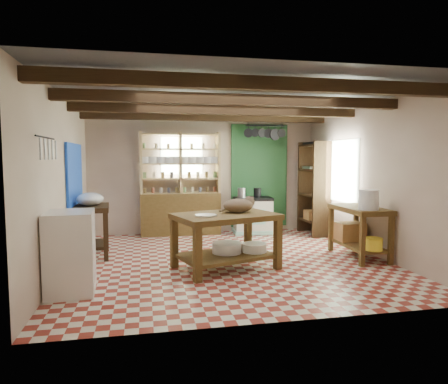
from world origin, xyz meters
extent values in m
cube|color=maroon|center=(0.00, 0.00, -0.01)|extent=(5.00, 5.00, 0.02)
cube|color=#4E4F54|center=(0.00, 0.00, 2.60)|extent=(5.00, 5.00, 0.02)
cube|color=beige|center=(0.00, 2.50, 1.30)|extent=(5.00, 0.04, 2.60)
cube|color=beige|center=(0.00, -2.50, 1.30)|extent=(5.00, 0.04, 2.60)
cube|color=beige|center=(-2.50, 0.00, 1.30)|extent=(0.04, 5.00, 2.60)
cube|color=beige|center=(2.50, 0.00, 1.30)|extent=(0.04, 5.00, 2.60)
cube|color=#352312|center=(0.00, 0.00, 2.48)|extent=(5.00, 3.80, 0.15)
cube|color=blue|center=(-2.47, 0.90, 1.10)|extent=(0.04, 1.40, 1.60)
cube|color=#21542A|center=(1.25, 2.47, 1.25)|extent=(1.30, 0.04, 2.30)
cube|color=silver|center=(-0.50, 2.48, 1.70)|extent=(0.90, 0.02, 0.80)
cube|color=silver|center=(2.48, 1.00, 1.40)|extent=(0.02, 1.30, 1.20)
cube|color=black|center=(-2.44, -1.20, 1.78)|extent=(0.06, 0.90, 0.28)
cube|color=black|center=(1.25, 2.05, 2.18)|extent=(0.86, 0.12, 0.36)
cube|color=tan|center=(-0.55, 2.31, 1.10)|extent=(1.70, 0.34, 2.20)
cube|color=#352312|center=(2.28, 1.80, 1.00)|extent=(0.40, 0.86, 2.00)
cube|color=brown|center=(-0.13, -0.46, 0.41)|extent=(1.68, 1.37, 0.83)
cube|color=#EEE5CE|center=(1.02, 2.15, 0.40)|extent=(0.85, 0.61, 0.79)
cube|color=#352312|center=(-2.20, 0.68, 0.43)|extent=(0.65, 0.90, 0.87)
cube|color=white|center=(-2.22, -1.13, 0.50)|extent=(0.60, 0.70, 1.01)
cube|color=brown|center=(2.18, -0.25, 0.42)|extent=(0.61, 1.19, 0.85)
ellipsoid|color=#7F654A|center=(0.09, -0.33, 0.93)|extent=(0.58, 0.53, 0.21)
cylinder|color=#B7B8BF|center=(-0.45, -0.61, 0.84)|extent=(0.40, 0.40, 0.02)
cylinder|color=white|center=(-0.10, -0.39, 0.30)|extent=(0.56, 0.56, 0.16)
cylinder|color=white|center=(0.33, -0.42, 0.28)|extent=(0.47, 0.47, 0.13)
cylinder|color=#B7B8BF|center=(0.77, 2.17, 0.90)|extent=(0.19, 0.19, 0.21)
cylinder|color=black|center=(1.12, 2.14, 0.90)|extent=(0.17, 0.17, 0.20)
ellipsoid|color=white|center=(-2.20, 0.68, 0.97)|extent=(0.47, 0.47, 0.22)
cylinder|color=white|center=(2.12, -0.60, 1.01)|extent=(0.32, 0.32, 0.31)
cube|color=#AB7B45|center=(2.18, 0.05, 0.38)|extent=(0.45, 0.36, 0.31)
cylinder|color=yellow|center=(2.17, -0.70, 0.32)|extent=(0.27, 0.27, 0.19)
camera|label=1|loc=(-1.32, -6.23, 1.67)|focal=32.00mm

